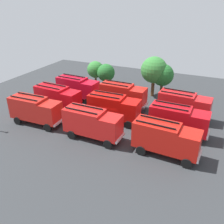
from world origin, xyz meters
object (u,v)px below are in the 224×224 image
Objects in this scene: firefighter_0 at (167,104)px; tree_2 at (154,70)px; fire_truck_6 at (78,87)px; firefighter_2 at (143,112)px; fire_truck_3 at (58,97)px; fire_truck_7 at (123,94)px; firefighter_3 at (72,116)px; traffic_cone_2 at (59,101)px; fire_truck_0 at (35,109)px; fire_truck_2 at (166,138)px; fire_truck_4 at (114,107)px; tree_0 at (95,70)px; fire_truck_8 at (184,104)px; tree_3 at (163,75)px; tree_1 at (106,73)px; traffic_cone_1 at (92,94)px; traffic_cone_0 at (87,94)px; fire_truck_5 at (178,119)px.

tree_2 reaches higher than firefighter_0.
fire_truck_6 is 4.37× the size of firefighter_2.
fire_truck_3 reaches higher than firefighter_0.
firefighter_3 is (-4.42, -7.46, -1.25)m from fire_truck_7.
fire_truck_0 is at bearing -77.82° from traffic_cone_2.
fire_truck_2 is at bearing -46.51° from fire_truck_7.
tree_0 reaches higher than fire_truck_4.
fire_truck_8 reaches higher than firefighter_3.
tree_3 reaches higher than fire_truck_7.
tree_1 is 4.69m from traffic_cone_1.
tree_3 reaches higher than tree_0.
firefighter_2 is 2.26× the size of traffic_cone_0.
fire_truck_0 reaches higher than firefighter_2.
fire_truck_7 is 10.62m from traffic_cone_2.
tree_0 is 6.95× the size of traffic_cone_1.
tree_0 is 6.16m from traffic_cone_0.
firefighter_0 reaches higher than traffic_cone_0.
fire_truck_8 is (8.55, 4.84, 0.00)m from fire_truck_4.
traffic_cone_1 is (1.67, -4.69, -2.91)m from tree_0.
firefighter_2 is 9.62m from tree_3.
tree_0 is 3.05m from tree_1.
traffic_cone_2 is (-1.71, 2.42, -1.84)m from fire_truck_3.
firefighter_3 reaches higher than traffic_cone_2.
fire_truck_2 reaches higher than traffic_cone_2.
tree_1 reaches higher than firefighter_2.
traffic_cone_0 is (-16.70, 6.45, -1.78)m from fire_truck_5.
fire_truck_3 is 9.84m from fire_truck_7.
tree_3 is (-4.87, 6.82, 1.70)m from fire_truck_8.
fire_truck_3 is 7.76m from traffic_cone_1.
firefighter_2 is 9.86m from firefighter_3.
fire_truck_6 is 1.07× the size of tree_2.
fire_truck_2 is 17.29m from tree_3.
fire_truck_0 is 1.01× the size of fire_truck_5.
tree_0 is at bearing 96.07° from fire_truck_6.
tree_1 is 10.02m from tree_3.
tree_1 is 0.72× the size of tree_2.
fire_truck_3 is 11.63× the size of traffic_cone_2.
fire_truck_7 reaches higher than traffic_cone_1.
tree_0 is at bearing 126.46° from fire_truck_4.
fire_truck_0 is at bearing -124.80° from tree_2.
tree_3 is 12.49m from traffic_cone_1.
tree_0 is 11.38m from tree_2.
fire_truck_7 is (-9.33, 4.84, 0.00)m from fire_truck_5.
firefighter_0 is 5.01m from firefighter_2.
fire_truck_4 reaches higher than firefighter_3.
fire_truck_5 reaches higher than firefighter_2.
fire_truck_7 is 4.75m from firefighter_2.
fire_truck_4 is 9.82m from fire_truck_8.
tree_0 reaches higher than fire_truck_0.
fire_truck_7 is 11.48× the size of traffic_cone_2.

